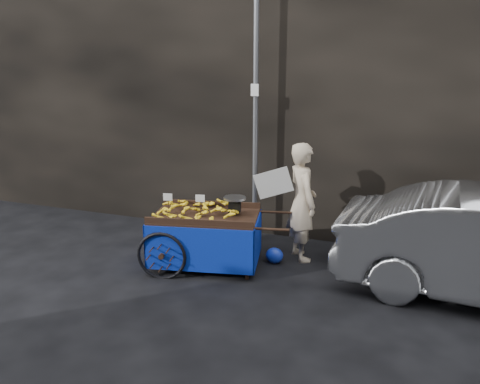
% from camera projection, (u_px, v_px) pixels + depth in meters
% --- Properties ---
extents(ground, '(80.00, 80.00, 0.00)m').
position_uv_depth(ground, '(206.00, 267.00, 6.61)').
color(ground, black).
rests_on(ground, ground).
extents(building_wall, '(13.50, 2.00, 5.00)m').
position_uv_depth(building_wall, '(284.00, 80.00, 8.17)').
color(building_wall, black).
rests_on(building_wall, ground).
extents(street_pole, '(0.12, 0.10, 4.00)m').
position_uv_depth(street_pole, '(256.00, 116.00, 7.15)').
color(street_pole, slate).
rests_on(street_pole, ground).
extents(banana_cart, '(2.15, 1.28, 1.09)m').
position_uv_depth(banana_cart, '(202.00, 220.00, 6.51)').
color(banana_cart, black).
rests_on(banana_cart, ground).
extents(vendor, '(1.02, 0.75, 1.72)m').
position_uv_depth(vendor, '(302.00, 202.00, 6.72)').
color(vendor, '#BEAA8D').
rests_on(vendor, ground).
extents(plastic_bag, '(0.25, 0.20, 0.23)m').
position_uv_depth(plastic_bag, '(275.00, 255.00, 6.73)').
color(plastic_bag, '#1730B1').
rests_on(plastic_bag, ground).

